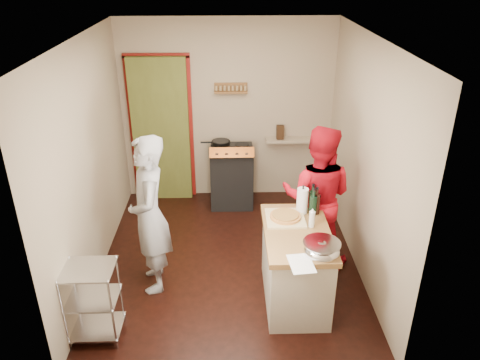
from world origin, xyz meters
name	(u,v)px	position (x,y,z in m)	size (l,w,h in m)	color
floor	(229,260)	(0.00, 0.00, 0.00)	(3.50, 3.50, 0.00)	black
back_wall	(183,123)	(-0.64, 1.78, 1.13)	(3.00, 0.44, 2.60)	gray
left_wall	(89,163)	(-1.50, 0.00, 1.30)	(0.04, 3.50, 2.60)	gray
right_wall	(365,160)	(1.50, 0.00, 1.30)	(0.04, 3.50, 2.60)	gray
ceiling	(227,37)	(0.00, 0.00, 2.61)	(3.00, 3.50, 0.02)	white
stove	(232,175)	(0.05, 1.42, 0.45)	(0.60, 0.63, 1.00)	black
wire_shelving	(92,299)	(-1.28, -1.20, 0.44)	(0.48, 0.40, 0.80)	silver
island	(296,263)	(0.69, -0.71, 0.45)	(0.67, 1.27, 1.15)	#BBB49F
person_stripe	(150,215)	(-0.83, -0.42, 0.88)	(0.64, 0.42, 1.75)	silver
person_red	(317,197)	(1.00, -0.01, 0.85)	(0.82, 0.64, 1.70)	#B60C1A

